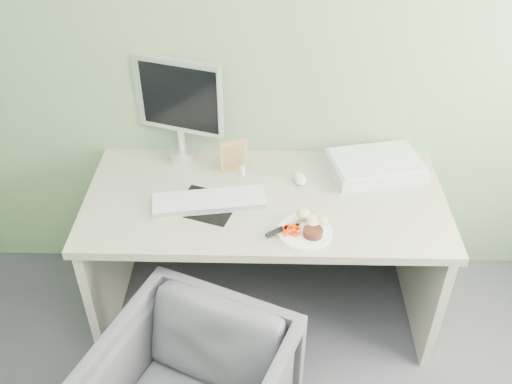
{
  "coord_description": "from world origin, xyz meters",
  "views": [
    {
      "loc": [
        0.0,
        -0.37,
        2.29
      ],
      "look_at": [
        -0.04,
        1.5,
        0.85
      ],
      "focal_mm": 40.0,
      "sensor_mm": 36.0,
      "label": 1
    }
  ],
  "objects_px": {
    "plate": "(305,232)",
    "scanner": "(376,166)",
    "desk": "(265,228)",
    "monitor": "(179,105)"
  },
  "relations": [
    {
      "from": "scanner",
      "to": "plate",
      "type": "bearing_deg",
      "value": -141.12
    },
    {
      "from": "plate",
      "to": "scanner",
      "type": "relative_size",
      "value": 0.54
    },
    {
      "from": "desk",
      "to": "scanner",
      "type": "bearing_deg",
      "value": 21.73
    },
    {
      "from": "desk",
      "to": "monitor",
      "type": "relative_size",
      "value": 3.15
    },
    {
      "from": "plate",
      "to": "monitor",
      "type": "bearing_deg",
      "value": 135.87
    },
    {
      "from": "desk",
      "to": "scanner",
      "type": "relative_size",
      "value": 3.83
    },
    {
      "from": "desk",
      "to": "scanner",
      "type": "xyz_separation_m",
      "value": [
        0.51,
        0.2,
        0.22
      ]
    },
    {
      "from": "desk",
      "to": "monitor",
      "type": "xyz_separation_m",
      "value": [
        -0.4,
        0.31,
        0.47
      ]
    },
    {
      "from": "plate",
      "to": "scanner",
      "type": "bearing_deg",
      "value": 51.5
    },
    {
      "from": "desk",
      "to": "scanner",
      "type": "height_order",
      "value": "scanner"
    }
  ]
}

